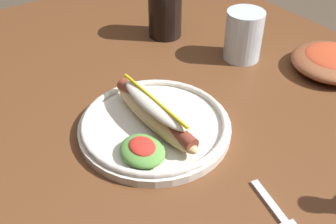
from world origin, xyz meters
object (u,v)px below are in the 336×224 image
Objects in this scene: fork at (280,215)px; water_cup at (244,35)px; soda_cup at (165,10)px; side_bowl at (332,61)px; hot_dog_plate at (154,123)px.

water_cup reaches higher than fork.
water_cup is (0.20, 0.08, -0.01)m from soda_cup.
soda_cup is 1.20× the size of water_cup.
soda_cup reaches higher than side_bowl.
side_bowl reaches higher than fork.
fork is at bearing -36.46° from water_cup.
hot_dog_plate is 0.44m from side_bowl.
hot_dog_plate is 2.31× the size of fork.
fork is 0.69× the size of side_bowl.
soda_cup is at bearing -157.56° from water_cup.
water_cup is at bearing 108.09° from hot_dog_plate.
soda_cup is at bearing 141.80° from hot_dog_plate.
fork is at bearing 9.84° from hot_dog_plate.
fork is 0.88× the size of soda_cup.
soda_cup reaches higher than water_cup.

